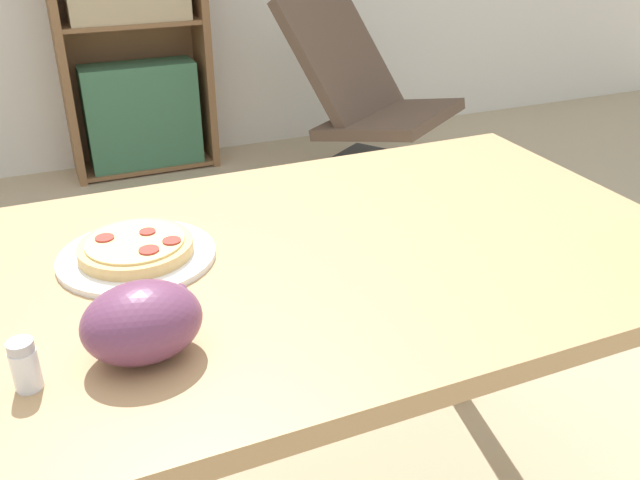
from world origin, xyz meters
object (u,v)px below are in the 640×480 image
object	(u,v)px
grape_bunch	(142,322)
salt_shaker	(25,365)
pizza_on_plate	(137,251)
lounge_chair_far	(370,129)
bookshelf	(132,36)

from	to	relation	value
grape_bunch	salt_shaker	world-z (taller)	grape_bunch
pizza_on_plate	lounge_chair_far	distance (m)	2.22
pizza_on_plate	bookshelf	world-z (taller)	bookshelf
grape_bunch	bookshelf	xyz separation A→B (m)	(0.41, 2.65, -0.14)
grape_bunch	lounge_chair_far	size ratio (longest dim) A/B	0.16
lounge_chair_far	salt_shaker	bearing A→B (deg)	-161.14
salt_shaker	lounge_chair_far	xyz separation A→B (m)	(1.49, 1.99, -0.50)
salt_shaker	bookshelf	xyz separation A→B (m)	(0.55, 2.66, -0.12)
salt_shaker	bookshelf	distance (m)	2.72
lounge_chair_far	bookshelf	size ratio (longest dim) A/B	0.65
grape_bunch	salt_shaker	xyz separation A→B (m)	(-0.14, -0.01, -0.02)
grape_bunch	lounge_chair_far	world-z (taller)	lounge_chair_far
pizza_on_plate	grape_bunch	size ratio (longest dim) A/B	1.66
pizza_on_plate	lounge_chair_far	size ratio (longest dim) A/B	0.26
grape_bunch	bookshelf	distance (m)	2.68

